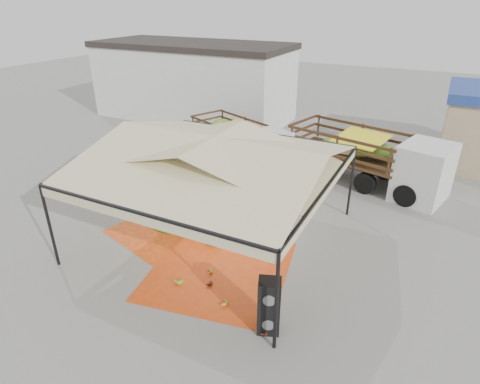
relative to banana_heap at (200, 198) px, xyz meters
The scene contains 17 objects.
ground 2.22m from the banana_heap, 40.78° to the right, with size 90.00×90.00×0.00m, color slate.
canopy_tent 3.41m from the banana_heap, 40.78° to the right, with size 8.10×8.10×4.00m.
building_white 15.29m from the banana_heap, 123.63° to the left, with size 14.30×6.30×5.40m.
tarp_left 2.02m from the banana_heap, 99.86° to the right, with size 3.82×3.63×0.01m, color orange.
tarp_right 4.20m from the banana_heap, 49.34° to the right, with size 4.41×4.63×0.01m, color #C54D12.
banana_heap is the anchor object (origin of this frame).
hand_yellow_a 5.85m from the banana_heap, 51.80° to the right, with size 0.42×0.35×0.19m, color gold.
hand_yellow_b 4.29m from the banana_heap, 55.00° to the right, with size 0.40×0.32×0.18m, color gold.
hand_red_a 7.26m from the banana_heap, 44.66° to the right, with size 0.41×0.34×0.19m, color #602616.
hand_red_b 4.87m from the banana_heap, 55.52° to the right, with size 0.39×0.32×0.18m, color #5D1A15.
hand_green 4.71m from the banana_heap, 67.10° to the right, with size 0.45×0.37×0.20m, color #4E861C.
hanging_bunches 3.61m from the banana_heap, 23.45° to the right, with size 1.74×0.24×0.20m.
speaker_stack 7.16m from the banana_heap, 43.11° to the right, with size 0.75×0.71×1.67m.
banana_leaves 1.12m from the banana_heap, 125.71° to the left, with size 0.96×1.36×3.70m, color #316B1C, non-canonical shape.
vendor 4.21m from the banana_heap, 58.94° to the left, with size 0.55×0.36×1.51m, color gray.
truck_left 6.19m from the banana_heap, 99.94° to the left, with size 6.61×4.47×2.16m.
truck_right 8.54m from the banana_heap, 46.85° to the left, with size 7.86×4.36×2.56m.
Camera 1 is at (6.67, -11.24, 8.28)m, focal length 30.00 mm.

